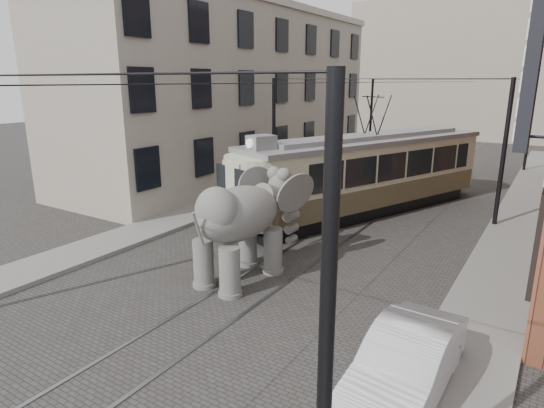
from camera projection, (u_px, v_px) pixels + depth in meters
The scene contains 10 objects.
ground at pixel (315, 246), 16.66m from camera, with size 120.00×120.00×0.00m, color #3C3937.
tram_rails at pixel (315, 246), 16.66m from camera, with size 1.54×80.00×0.02m, color slate, non-canonical shape.
sidewalk_right at pixel (495, 282), 13.53m from camera, with size 2.00×60.00×0.15m, color slate.
sidewalk_left at pixel (184, 217), 20.01m from camera, with size 2.00×60.00×0.15m, color slate.
stucco_building at pixel (236, 95), 29.19m from camera, with size 7.00×24.00×10.00m, color gray.
distant_block at pixel (493, 69), 47.37m from camera, with size 28.00×10.00×14.00m, color gray.
catenary at pixel (365, 148), 20.05m from camera, with size 11.00×30.20×6.00m, color black, non-canonical shape.
tram at pixel (370, 156), 20.33m from camera, with size 2.73×13.22×5.24m, color beige, non-canonical shape.
elephant at pixel (239, 229), 13.53m from camera, with size 2.88×5.23×3.20m, color slate, non-canonical shape.
parked_car at pixel (405, 364), 8.65m from camera, with size 1.42×4.05×1.33m, color silver.
Camera 1 is at (7.08, -14.07, 5.87)m, focal length 30.06 mm.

